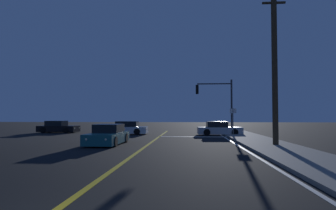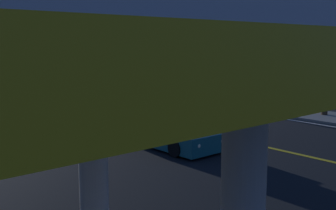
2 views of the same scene
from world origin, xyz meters
The scene contains 8 objects.
lane_line_center centered at (0.00, 11.64, 0.01)m, with size 0.20×39.57×0.01m, color gold.
stop_bar centered at (3.03, 21.78, 0.01)m, with size 6.07×0.50×0.01m, color silver.
car_side_waiting_white centered at (-3.88, 24.89, 0.58)m, with size 4.75×2.04×1.34m.
car_far_approaching_teal centered at (-2.73, 14.69, 0.58)m, with size 2.03×4.76×1.34m.
car_lead_oncoming_silver centered at (5.65, 24.38, 0.58)m, with size 4.41×2.02×1.34m.
traffic_signal_near_right centered at (5.57, 24.08, 3.63)m, with size 3.58×0.28×5.46m.
utility_pole_right centered at (7.97, 13.79, 5.31)m, with size 1.68×0.34×10.33m.
street_sign_corner centered at (6.57, 21.28, 1.73)m, with size 0.56×0.13×2.58m.
Camera 2 is at (-13.33, 2.45, 4.05)m, focal length 44.36 mm.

